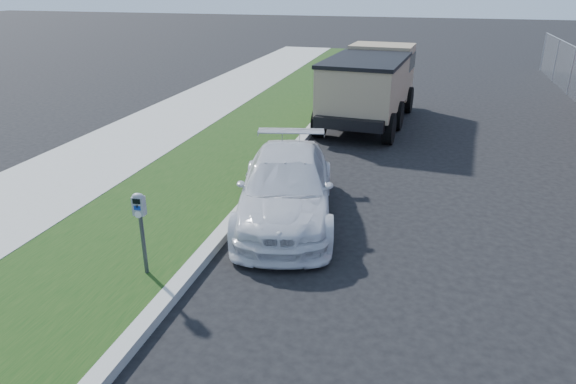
# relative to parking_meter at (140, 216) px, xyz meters

# --- Properties ---
(ground) EXTENTS (120.00, 120.00, 0.00)m
(ground) POSITION_rel_parking_meter_xyz_m (3.18, 0.58, -1.06)
(ground) COLOR black
(ground) RESTS_ON ground
(streetside) EXTENTS (6.12, 50.00, 0.15)m
(streetside) POSITION_rel_parking_meter_xyz_m (-2.39, 2.58, -0.99)
(streetside) COLOR gray
(streetside) RESTS_ON ground
(parking_meter) EXTENTS (0.19, 0.13, 1.30)m
(parking_meter) POSITION_rel_parking_meter_xyz_m (0.00, 0.00, 0.00)
(parking_meter) COLOR #3F4247
(parking_meter) RESTS_ON ground
(white_wagon) EXTENTS (2.58, 4.51, 1.23)m
(white_wagon) POSITION_rel_parking_meter_xyz_m (1.46, 2.73, -0.45)
(white_wagon) COLOR silver
(white_wagon) RESTS_ON ground
(dump_truck) EXTENTS (2.63, 5.78, 2.20)m
(dump_truck) POSITION_rel_parking_meter_xyz_m (2.09, 10.34, 0.18)
(dump_truck) COLOR black
(dump_truck) RESTS_ON ground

